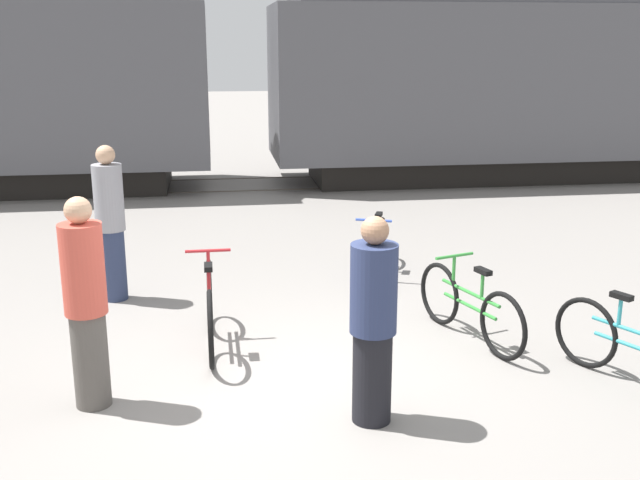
{
  "coord_description": "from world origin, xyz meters",
  "views": [
    {
      "loc": [
        -0.62,
        -6.09,
        3.0
      ],
      "look_at": [
        0.39,
        0.92,
        1.1
      ],
      "focal_mm": 42.0,
      "sensor_mm": 36.0,
      "label": 1
    }
  ],
  "objects_px": {
    "bicycle_maroon": "(210,309)",
    "person_in_navy": "(373,322)",
    "bicycle_green": "(469,307)",
    "person_in_red": "(86,304)",
    "bicycle_teal": "(634,348)",
    "person_in_grey": "(110,223)",
    "bicycle_blue": "(376,249)",
    "freight_train": "(240,58)"
  },
  "relations": [
    {
      "from": "bicycle_teal",
      "to": "person_in_red",
      "type": "xyz_separation_m",
      "value": [
        -4.71,
        0.31,
        0.55
      ]
    },
    {
      "from": "bicycle_green",
      "to": "bicycle_maroon",
      "type": "bearing_deg",
      "value": 175.13
    },
    {
      "from": "person_in_navy",
      "to": "person_in_grey",
      "type": "xyz_separation_m",
      "value": [
        -2.41,
        3.33,
        0.08
      ]
    },
    {
      "from": "bicycle_teal",
      "to": "person_in_grey",
      "type": "xyz_separation_m",
      "value": [
        -4.85,
        3.04,
        0.57
      ]
    },
    {
      "from": "person_in_grey",
      "to": "person_in_red",
      "type": "height_order",
      "value": "person_in_grey"
    },
    {
      "from": "bicycle_blue",
      "to": "person_in_red",
      "type": "height_order",
      "value": "person_in_red"
    },
    {
      "from": "bicycle_teal",
      "to": "person_in_navy",
      "type": "relative_size",
      "value": 0.89
    },
    {
      "from": "bicycle_green",
      "to": "person_in_grey",
      "type": "bearing_deg",
      "value": 154.2
    },
    {
      "from": "freight_train",
      "to": "person_in_red",
      "type": "relative_size",
      "value": 12.95
    },
    {
      "from": "bicycle_green",
      "to": "person_in_red",
      "type": "xyz_separation_m",
      "value": [
        -3.62,
        -0.91,
        0.55
      ]
    },
    {
      "from": "bicycle_maroon",
      "to": "person_in_grey",
      "type": "height_order",
      "value": "person_in_grey"
    },
    {
      "from": "bicycle_blue",
      "to": "bicycle_teal",
      "type": "xyz_separation_m",
      "value": [
        1.56,
        -3.54,
        0.01
      ]
    },
    {
      "from": "bicycle_maroon",
      "to": "bicycle_teal",
      "type": "height_order",
      "value": "bicycle_maroon"
    },
    {
      "from": "bicycle_green",
      "to": "bicycle_teal",
      "type": "distance_m",
      "value": 1.64
    },
    {
      "from": "freight_train",
      "to": "bicycle_blue",
      "type": "height_order",
      "value": "freight_train"
    },
    {
      "from": "freight_train",
      "to": "person_in_grey",
      "type": "relative_size",
      "value": 12.66
    },
    {
      "from": "freight_train",
      "to": "person_in_grey",
      "type": "height_order",
      "value": "freight_train"
    },
    {
      "from": "freight_train",
      "to": "bicycle_green",
      "type": "xyz_separation_m",
      "value": [
        1.92,
        -8.95,
        -2.29
      ]
    },
    {
      "from": "freight_train",
      "to": "bicycle_maroon",
      "type": "distance_m",
      "value": 9.04
    },
    {
      "from": "person_in_grey",
      "to": "bicycle_blue",
      "type": "bearing_deg",
      "value": 43.27
    },
    {
      "from": "bicycle_maroon",
      "to": "person_in_navy",
      "type": "distance_m",
      "value": 2.21
    },
    {
      "from": "bicycle_maroon",
      "to": "person_in_navy",
      "type": "xyz_separation_m",
      "value": [
        1.29,
        -1.74,
        0.45
      ]
    },
    {
      "from": "person_in_navy",
      "to": "person_in_red",
      "type": "height_order",
      "value": "person_in_red"
    },
    {
      "from": "bicycle_blue",
      "to": "person_in_navy",
      "type": "relative_size",
      "value": 0.92
    },
    {
      "from": "bicycle_teal",
      "to": "person_in_red",
      "type": "height_order",
      "value": "person_in_red"
    },
    {
      "from": "freight_train",
      "to": "person_in_red",
      "type": "xyz_separation_m",
      "value": [
        -1.7,
        -9.86,
        -1.74
      ]
    },
    {
      "from": "bicycle_maroon",
      "to": "person_in_grey",
      "type": "bearing_deg",
      "value": 125.35
    },
    {
      "from": "bicycle_blue",
      "to": "person_in_navy",
      "type": "bearing_deg",
      "value": -102.84
    },
    {
      "from": "bicycle_blue",
      "to": "person_in_red",
      "type": "relative_size",
      "value": 0.87
    },
    {
      "from": "freight_train",
      "to": "person_in_navy",
      "type": "xyz_separation_m",
      "value": [
        0.58,
        -10.46,
        -1.8
      ]
    },
    {
      "from": "bicycle_teal",
      "to": "person_in_grey",
      "type": "height_order",
      "value": "person_in_grey"
    },
    {
      "from": "bicycle_green",
      "to": "person_in_navy",
      "type": "height_order",
      "value": "person_in_navy"
    },
    {
      "from": "bicycle_blue",
      "to": "person_in_red",
      "type": "bearing_deg",
      "value": -134.28
    },
    {
      "from": "bicycle_green",
      "to": "person_in_red",
      "type": "distance_m",
      "value": 3.77
    },
    {
      "from": "bicycle_teal",
      "to": "person_in_red",
      "type": "relative_size",
      "value": 0.84
    },
    {
      "from": "bicycle_maroon",
      "to": "bicycle_green",
      "type": "bearing_deg",
      "value": -4.87
    },
    {
      "from": "person_in_navy",
      "to": "person_in_red",
      "type": "relative_size",
      "value": 0.95
    },
    {
      "from": "bicycle_blue",
      "to": "person_in_red",
      "type": "distance_m",
      "value": 4.55
    },
    {
      "from": "bicycle_green",
      "to": "bicycle_teal",
      "type": "bearing_deg",
      "value": -48.26
    },
    {
      "from": "bicycle_green",
      "to": "person_in_navy",
      "type": "bearing_deg",
      "value": -131.5
    },
    {
      "from": "bicycle_maroon",
      "to": "bicycle_teal",
      "type": "distance_m",
      "value": 3.99
    },
    {
      "from": "bicycle_blue",
      "to": "bicycle_teal",
      "type": "height_order",
      "value": "bicycle_teal"
    }
  ]
}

